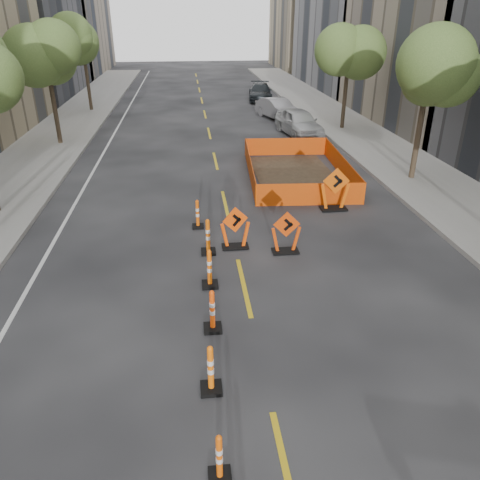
{
  "coord_description": "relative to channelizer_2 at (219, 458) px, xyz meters",
  "views": [
    {
      "loc": [
        -1.31,
        -6.78,
        6.69
      ],
      "look_at": [
        -0.04,
        4.61,
        1.1
      ],
      "focal_mm": 35.0,
      "sensor_mm": 36.0,
      "label": 1
    }
  ],
  "objects": [
    {
      "name": "channelizer_2",
      "position": [
        0.0,
        0.0,
        0.0
      ],
      "size": [
        0.37,
        0.37,
        0.94
      ],
      "primitive_type": null,
      "color": "#E85709",
      "rests_on": "ground"
    },
    {
      "name": "tree_r_b",
      "position": [
        9.47,
        13.74,
        4.05
      ],
      "size": [
        2.8,
        2.8,
        5.95
      ],
      "color": "#382B1E",
      "rests_on": "ground"
    },
    {
      "name": "tree_r_c",
      "position": [
        9.47,
        23.74,
        4.05
      ],
      "size": [
        2.8,
        2.8,
        5.95
      ],
      "color": "#382B1E",
      "rests_on": "ground"
    },
    {
      "name": "tree_l_d",
      "position": [
        -7.33,
        31.74,
        4.05
      ],
      "size": [
        2.8,
        2.8,
        5.95
      ],
      "color": "#382B1E",
      "rests_on": "ground"
    },
    {
      "name": "tree_l_c",
      "position": [
        -7.33,
        21.74,
        4.05
      ],
      "size": [
        2.8,
        2.8,
        5.95
      ],
      "color": "#382B1E",
      "rests_on": "ground"
    },
    {
      "name": "bld_right_e",
      "position": [
        18.07,
        60.34,
        7.53
      ],
      "size": [
        12.0,
        14.0,
        16.0
      ],
      "primitive_type": "cube",
      "color": "tan",
      "rests_on": "ground"
    },
    {
      "name": "safety_fence",
      "position": [
        4.54,
        14.87,
        -0.03
      ],
      "size": [
        4.62,
        7.35,
        0.89
      ],
      "primitive_type": null,
      "rotation": [
        0.0,
        0.0,
        -0.07
      ],
      "color": "#FE550D",
      "rests_on": "ground"
    },
    {
      "name": "sidewalk_right",
      "position": [
        10.07,
        13.74,
        -0.4
      ],
      "size": [
        4.0,
        90.0,
        0.15
      ],
      "primitive_type": "cube",
      "color": "gray",
      "rests_on": "ground"
    },
    {
      "name": "channelizer_5",
      "position": [
        0.16,
        5.85,
        0.08
      ],
      "size": [
        0.44,
        0.44,
        1.1
      ],
      "primitive_type": null,
      "color": "#F4600A",
      "rests_on": "ground"
    },
    {
      "name": "parked_car_far",
      "position": [
        6.0,
        35.27,
        0.2
      ],
      "size": [
        2.46,
        4.83,
        1.34
      ],
      "primitive_type": "imported",
      "rotation": [
        0.0,
        0.0,
        -0.13
      ],
      "color": "black",
      "rests_on": "ground"
    },
    {
      "name": "channelizer_3",
      "position": [
        -0.03,
        1.95,
        0.07
      ],
      "size": [
        0.42,
        0.42,
        1.08
      ],
      "primitive_type": null,
      "color": "orange",
      "rests_on": "ground"
    },
    {
      "name": "parked_car_mid",
      "position": [
        6.04,
        27.6,
        0.21
      ],
      "size": [
        2.75,
        4.4,
        1.37
      ],
      "primitive_type": "imported",
      "rotation": [
        0.0,
        0.0,
        0.34
      ],
      "color": "gray",
      "rests_on": "ground"
    },
    {
      "name": "chevron_sign_right",
      "position": [
        5.08,
        10.8,
        0.35
      ],
      "size": [
        1.14,
        0.74,
        1.64
      ],
      "primitive_type": null,
      "rotation": [
        0.0,
        0.0,
        -0.08
      ],
      "color": "#D95209",
      "rests_on": "ground"
    },
    {
      "name": "chevron_sign_center",
      "position": [
        2.59,
        7.59,
        0.21
      ],
      "size": [
        0.92,
        0.56,
        1.36
      ],
      "primitive_type": null,
      "rotation": [
        0.0,
        0.0,
        -0.02
      ],
      "color": "#D63E09",
      "rests_on": "ground"
    },
    {
      "name": "ground_plane",
      "position": [
        1.07,
        1.74,
        -0.47
      ],
      "size": [
        140.0,
        140.0,
        0.0
      ],
      "primitive_type": "plane",
      "color": "black"
    },
    {
      "name": "bld_right_c",
      "position": [
        18.07,
        25.54,
        6.53
      ],
      "size": [
        12.0,
        16.0,
        14.0
      ],
      "primitive_type": "cube",
      "color": "gray",
      "rests_on": "ground"
    },
    {
      "name": "parked_car_near",
      "position": [
        6.42,
        22.67,
        0.3
      ],
      "size": [
        2.49,
        4.74,
        1.54
      ],
      "primitive_type": "imported",
      "rotation": [
        0.0,
        0.0,
        0.16
      ],
      "color": "#B0B0B2",
      "rests_on": "ground"
    },
    {
      "name": "channelizer_4",
      "position": [
        0.12,
        3.9,
        0.07
      ],
      "size": [
        0.42,
        0.42,
        1.07
      ],
      "primitive_type": null,
      "color": "#FF4B0A",
      "rests_on": "ground"
    },
    {
      "name": "sidewalk_left",
      "position": [
        -7.93,
        13.74,
        -0.4
      ],
      "size": [
        4.0,
        90.0,
        0.15
      ],
      "primitive_type": "cube",
      "color": "gray",
      "rests_on": "ground"
    },
    {
      "name": "channelizer_6",
      "position": [
        0.22,
        7.8,
        0.1
      ],
      "size": [
        0.45,
        0.45,
        1.13
      ],
      "primitive_type": null,
      "color": "#E35B09",
      "rests_on": "ground"
    },
    {
      "name": "chevron_sign_left",
      "position": [
        1.08,
        8.07,
        0.23
      ],
      "size": [
        1.06,
        0.82,
        1.39
      ],
      "primitive_type": null,
      "rotation": [
        0.0,
        0.0,
        0.31
      ],
      "color": "#FF4F0A",
      "rests_on": "ground"
    },
    {
      "name": "channelizer_7",
      "position": [
        -0.04,
        9.75,
        0.04
      ],
      "size": [
        0.4,
        0.4,
        1.01
      ],
      "primitive_type": null,
      "color": "#E35609",
      "rests_on": "ground"
    }
  ]
}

